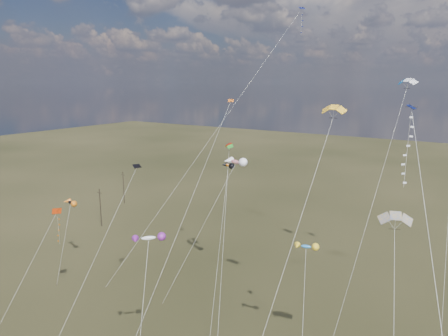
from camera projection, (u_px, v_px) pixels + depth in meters
The scene contains 16 objects.
utility_pole_near at pixel (100, 207), 82.37m from camera, with size 1.40×0.20×8.00m.
utility_pole_far at pixel (124, 187), 98.11m from camera, with size 1.40×0.20×8.00m.
diamond_navy_tall at pixel (282, 47), 61.59m from camera, with size 18.86×26.81×40.83m.
diamond_black_mid at pixel (113, 218), 44.88m from camera, with size 1.29×16.63×19.80m.
diamond_red_low at pixel (56, 231), 49.45m from camera, with size 2.38×9.77×14.04m.
diamond_navy_right at pixel (411, 170), 28.32m from camera, with size 9.74×23.30×27.80m.
diamond_orange_center at pixel (199, 180), 48.90m from camera, with size 1.73×23.97×27.16m.
parafoil_yellow at pixel (333, 109), 39.33m from camera, with size 2.36×22.54×27.57m.
parafoil_blue_white at pixel (407, 81), 50.36m from camera, with size 3.87×20.85×30.27m.
parafoil_striped at pixel (396, 217), 32.48m from camera, with size 5.29×15.23×19.39m.
parafoil_tricolor at pixel (229, 146), 53.82m from camera, with size 9.29×16.82×21.65m.
novelty_black_orange at pixel (70, 203), 62.46m from camera, with size 4.17×6.23×11.48m.
novelty_orange_black at pixel (228, 166), 57.50m from camera, with size 7.65×15.21×18.14m.
novelty_white_purple at pixel (148, 239), 35.89m from camera, with size 5.87×9.39×16.07m.
novelty_redwhite_stripe at pixel (235, 162), 53.60m from camera, with size 8.27×9.84×19.63m.
novelty_blue_yellow at pixel (306, 247), 39.63m from camera, with size 4.52×9.67×13.84m.
Camera 1 is at (25.98, -22.63, 29.39)m, focal length 32.00 mm.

